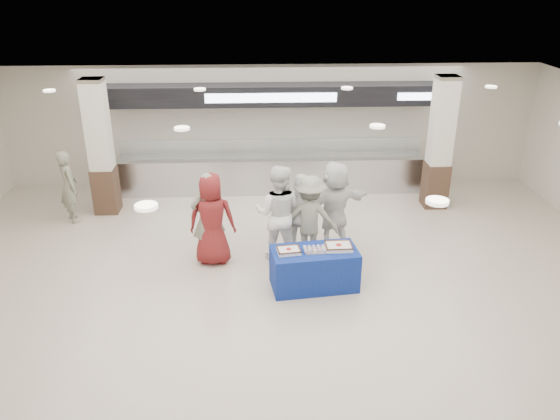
{
  "coord_description": "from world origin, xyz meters",
  "views": [
    {
      "loc": [
        -0.36,
        -8.14,
        5.36
      ],
      "look_at": [
        0.07,
        1.6,
        1.08
      ],
      "focal_mm": 35.0,
      "sensor_mm": 36.0,
      "label": 1
    }
  ],
  "objects_px": {
    "sheet_cake_left": "(289,250)",
    "soldier_a": "(208,218)",
    "chef_short": "(301,216)",
    "chef_tall": "(278,213)",
    "soldier_b": "(309,218)",
    "civilian_maroon": "(212,219)",
    "soldier_bg": "(69,186)",
    "cupcake_tray": "(317,249)",
    "civilian_white": "(334,206)",
    "display_table": "(314,269)",
    "sheet_cake_right": "(339,246)"
  },
  "relations": [
    {
      "from": "soldier_bg",
      "to": "chef_short",
      "type": "bearing_deg",
      "value": -143.89
    },
    {
      "from": "civilian_white",
      "to": "soldier_bg",
      "type": "height_order",
      "value": "civilian_white"
    },
    {
      "from": "soldier_a",
      "to": "civilian_white",
      "type": "bearing_deg",
      "value": 167.35
    },
    {
      "from": "soldier_b",
      "to": "sheet_cake_right",
      "type": "bearing_deg",
      "value": 119.81
    },
    {
      "from": "soldier_b",
      "to": "chef_tall",
      "type": "bearing_deg",
      "value": 5.88
    },
    {
      "from": "chef_short",
      "to": "soldier_bg",
      "type": "distance_m",
      "value": 5.54
    },
    {
      "from": "chef_short",
      "to": "soldier_bg",
      "type": "height_order",
      "value": "chef_short"
    },
    {
      "from": "sheet_cake_right",
      "to": "soldier_a",
      "type": "xyz_separation_m",
      "value": [
        -2.42,
        1.04,
        0.14
      ]
    },
    {
      "from": "chef_tall",
      "to": "soldier_bg",
      "type": "height_order",
      "value": "chef_tall"
    },
    {
      "from": "soldier_b",
      "to": "cupcake_tray",
      "type": "bearing_deg",
      "value": 98.83
    },
    {
      "from": "display_table",
      "to": "civilian_white",
      "type": "relative_size",
      "value": 0.81
    },
    {
      "from": "sheet_cake_left",
      "to": "chef_short",
      "type": "bearing_deg",
      "value": 75.73
    },
    {
      "from": "civilian_maroon",
      "to": "chef_short",
      "type": "bearing_deg",
      "value": -171.84
    },
    {
      "from": "civilian_maroon",
      "to": "soldier_bg",
      "type": "height_order",
      "value": "civilian_maroon"
    },
    {
      "from": "sheet_cake_right",
      "to": "cupcake_tray",
      "type": "bearing_deg",
      "value": -171.07
    },
    {
      "from": "cupcake_tray",
      "to": "chef_short",
      "type": "bearing_deg",
      "value": 98.78
    },
    {
      "from": "civilian_maroon",
      "to": "soldier_bg",
      "type": "bearing_deg",
      "value": -29.17
    },
    {
      "from": "sheet_cake_right",
      "to": "civilian_white",
      "type": "relative_size",
      "value": 0.25
    },
    {
      "from": "civilian_maroon",
      "to": "chef_tall",
      "type": "xyz_separation_m",
      "value": [
        1.3,
        0.09,
        0.06
      ]
    },
    {
      "from": "sheet_cake_right",
      "to": "soldier_b",
      "type": "height_order",
      "value": "soldier_b"
    },
    {
      "from": "sheet_cake_left",
      "to": "chef_short",
      "type": "distance_m",
      "value": 1.29
    },
    {
      "from": "sheet_cake_right",
      "to": "chef_short",
      "type": "relative_size",
      "value": 0.27
    },
    {
      "from": "soldier_a",
      "to": "chef_short",
      "type": "height_order",
      "value": "soldier_a"
    },
    {
      "from": "soldier_bg",
      "to": "cupcake_tray",
      "type": "bearing_deg",
      "value": -153.68
    },
    {
      "from": "display_table",
      "to": "soldier_bg",
      "type": "xyz_separation_m",
      "value": [
        -5.33,
        3.17,
        0.48
      ]
    },
    {
      "from": "cupcake_tray",
      "to": "chef_short",
      "type": "xyz_separation_m",
      "value": [
        -0.19,
        1.21,
        0.11
      ]
    },
    {
      "from": "sheet_cake_left",
      "to": "civilian_maroon",
      "type": "relative_size",
      "value": 0.24
    },
    {
      "from": "chef_tall",
      "to": "sheet_cake_right",
      "type": "bearing_deg",
      "value": 147.54
    },
    {
      "from": "chef_short",
      "to": "soldier_b",
      "type": "xyz_separation_m",
      "value": [
        0.16,
        -0.09,
        -0.0
      ]
    },
    {
      "from": "civilian_white",
      "to": "display_table",
      "type": "bearing_deg",
      "value": 45.32
    },
    {
      "from": "sheet_cake_left",
      "to": "civilian_white",
      "type": "bearing_deg",
      "value": 56.82
    },
    {
      "from": "sheet_cake_left",
      "to": "chef_tall",
      "type": "xyz_separation_m",
      "value": [
        -0.14,
        1.18,
        0.2
      ]
    },
    {
      "from": "chef_tall",
      "to": "civilian_maroon",
      "type": "bearing_deg",
      "value": 17.26
    },
    {
      "from": "soldier_b",
      "to": "civilian_maroon",
      "type": "bearing_deg",
      "value": 9.73
    },
    {
      "from": "chef_short",
      "to": "chef_tall",
      "type": "bearing_deg",
      "value": 27.02
    },
    {
      "from": "display_table",
      "to": "chef_tall",
      "type": "distance_m",
      "value": 1.42
    },
    {
      "from": "display_table",
      "to": "chef_short",
      "type": "relative_size",
      "value": 0.87
    },
    {
      "from": "sheet_cake_left",
      "to": "sheet_cake_right",
      "type": "xyz_separation_m",
      "value": [
        0.91,
        0.11,
        0.01
      ]
    },
    {
      "from": "sheet_cake_right",
      "to": "civilian_maroon",
      "type": "xyz_separation_m",
      "value": [
        -2.35,
        0.98,
        0.14
      ]
    },
    {
      "from": "civilian_maroon",
      "to": "chef_tall",
      "type": "relative_size",
      "value": 0.94
    },
    {
      "from": "civilian_maroon",
      "to": "sheet_cake_left",
      "type": "bearing_deg",
      "value": 145.76
    },
    {
      "from": "sheet_cake_right",
      "to": "chef_tall",
      "type": "xyz_separation_m",
      "value": [
        -1.05,
        1.07,
        0.19
      ]
    },
    {
      "from": "chef_short",
      "to": "display_table",
      "type": "bearing_deg",
      "value": 115.78
    },
    {
      "from": "chef_tall",
      "to": "civilian_white",
      "type": "distance_m",
      "value": 1.23
    },
    {
      "from": "sheet_cake_left",
      "to": "soldier_a",
      "type": "bearing_deg",
      "value": 142.94
    },
    {
      "from": "chef_tall",
      "to": "soldier_b",
      "type": "distance_m",
      "value": 0.63
    },
    {
      "from": "civilian_maroon",
      "to": "soldier_bg",
      "type": "distance_m",
      "value": 4.03
    },
    {
      "from": "civilian_maroon",
      "to": "soldier_a",
      "type": "height_order",
      "value": "soldier_a"
    },
    {
      "from": "display_table",
      "to": "sheet_cake_left",
      "type": "relative_size",
      "value": 3.48
    },
    {
      "from": "cupcake_tray",
      "to": "chef_tall",
      "type": "bearing_deg",
      "value": 119.44
    }
  ]
}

